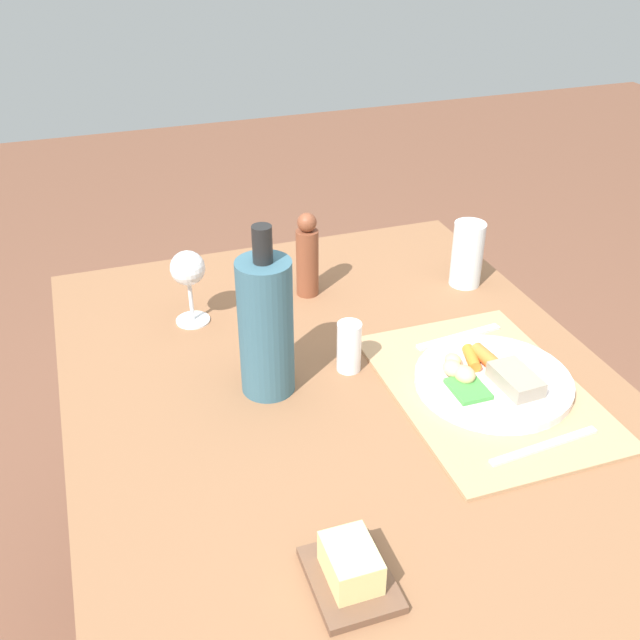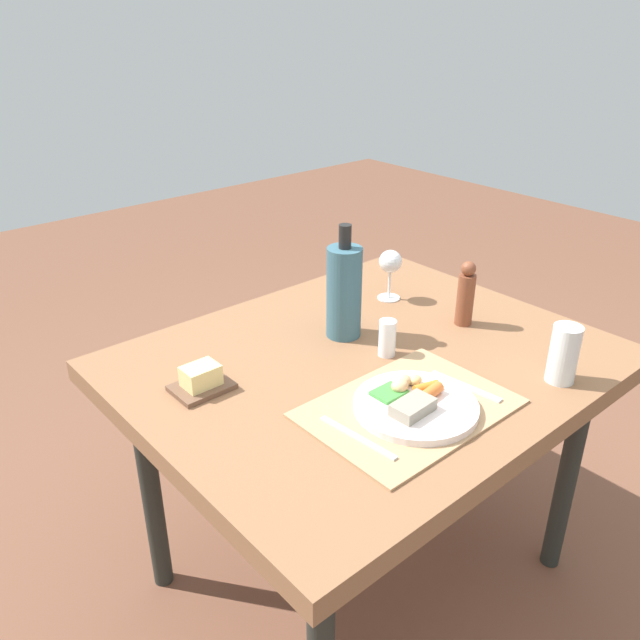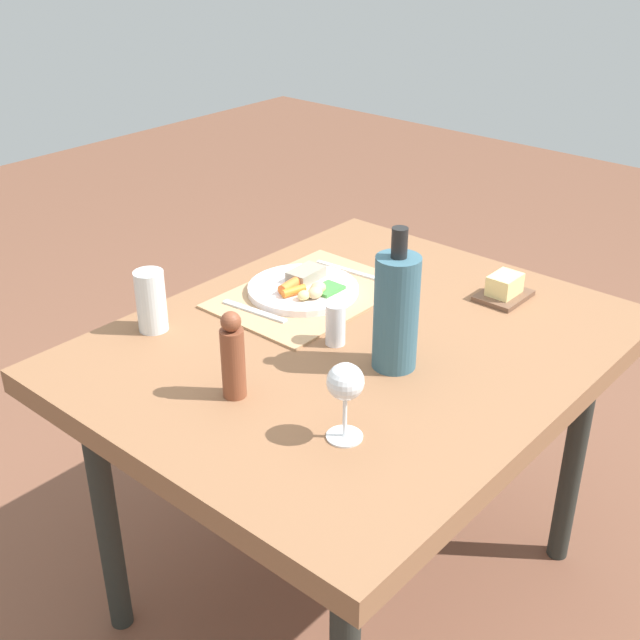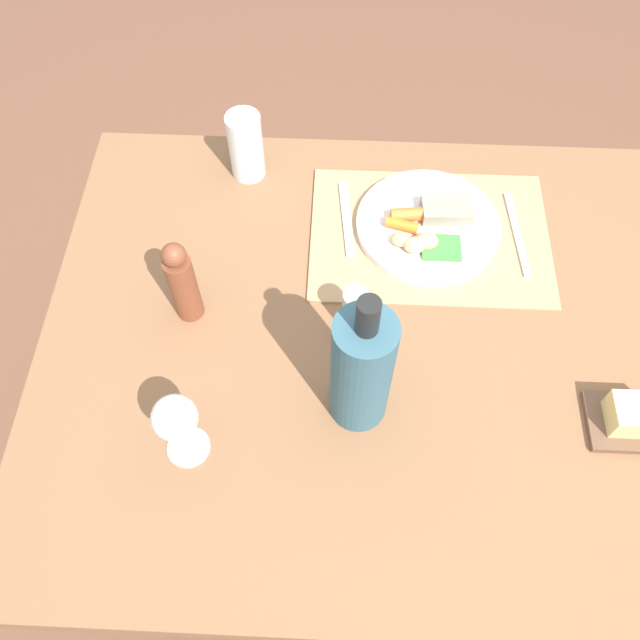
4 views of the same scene
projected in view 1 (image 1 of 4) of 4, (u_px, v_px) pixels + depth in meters
The scene contains 11 objects.
dining_table at pixel (344, 417), 1.31m from camera, with size 1.15×0.93×0.73m.
placemat at pixel (486, 390), 1.26m from camera, with size 0.44×0.31×0.01m, color tan.
dinner_plate at pixel (492, 379), 1.26m from camera, with size 0.27×0.27×0.04m.
fork at pixel (544, 446), 1.13m from camera, with size 0.01×0.19×0.01m, color silver.
knife at pixel (459, 337), 1.39m from camera, with size 0.02×0.18×0.01m, color silver.
pepper_mill at pixel (307, 256), 1.50m from camera, with size 0.05×0.05×0.18m.
butter_dish at pixel (351, 570), 0.91m from camera, with size 0.13×0.10×0.06m.
wine_glass at pixel (188, 272), 1.40m from camera, with size 0.07×0.07×0.15m.
cooler_bottle at pixel (266, 326), 1.20m from camera, with size 0.09×0.09×0.30m.
salt_shaker at pixel (349, 347), 1.29m from camera, with size 0.04×0.04×0.09m, color white.
water_tumbler at pixel (467, 258), 1.55m from camera, with size 0.07×0.07×0.14m.
Camera 1 is at (-0.96, 0.37, 1.49)m, focal length 41.66 mm.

